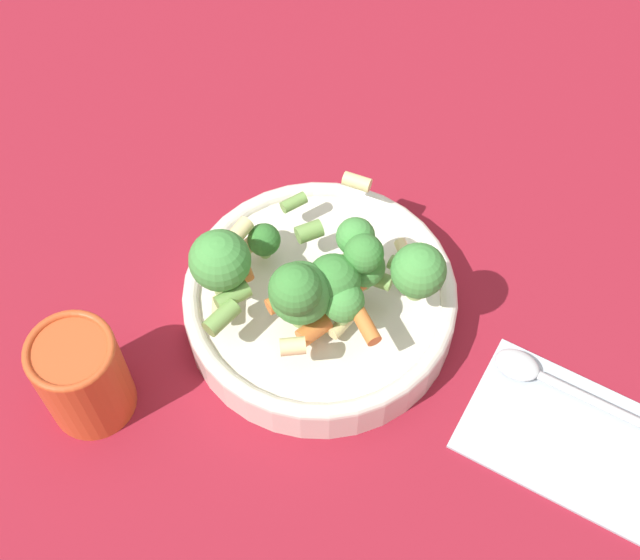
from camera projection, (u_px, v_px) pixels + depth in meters
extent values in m
plane|color=maroon|center=(320.00, 315.00, 0.75)|extent=(3.00, 3.00, 0.00)
cylinder|color=silver|center=(320.00, 304.00, 0.73)|extent=(0.22, 0.22, 0.04)
torus|color=silver|center=(320.00, 293.00, 0.72)|extent=(0.22, 0.22, 0.01)
cylinder|color=#8CB766|center=(265.00, 251.00, 0.72)|extent=(0.01, 0.01, 0.01)
sphere|color=#33722D|center=(264.00, 240.00, 0.71)|extent=(0.03, 0.03, 0.03)
cylinder|color=#8CB766|center=(327.00, 300.00, 0.68)|extent=(0.01, 0.01, 0.01)
sphere|color=#3D8438|center=(327.00, 284.00, 0.66)|extent=(0.04, 0.04, 0.04)
cylinder|color=#8CB766|center=(301.00, 313.00, 0.68)|extent=(0.02, 0.02, 0.02)
sphere|color=#479342|center=(301.00, 293.00, 0.65)|extent=(0.05, 0.05, 0.05)
cylinder|color=#8CB766|center=(416.00, 288.00, 0.67)|extent=(0.01, 0.01, 0.01)
sphere|color=#479342|center=(419.00, 271.00, 0.65)|extent=(0.04, 0.04, 0.04)
cylinder|color=#8CB766|center=(363.00, 268.00, 0.68)|extent=(0.01, 0.01, 0.01)
sphere|color=#3D8438|center=(364.00, 253.00, 0.66)|extent=(0.03, 0.03, 0.03)
cylinder|color=#8CB766|center=(364.00, 280.00, 0.70)|extent=(0.01, 0.01, 0.01)
sphere|color=#479342|center=(365.00, 267.00, 0.68)|extent=(0.03, 0.03, 0.03)
cylinder|color=#8CB766|center=(341.00, 315.00, 0.68)|extent=(0.01, 0.01, 0.01)
sphere|color=#479342|center=(341.00, 302.00, 0.66)|extent=(0.03, 0.03, 0.03)
cylinder|color=#8CB766|center=(356.00, 253.00, 0.69)|extent=(0.01, 0.01, 0.02)
sphere|color=#479342|center=(357.00, 238.00, 0.67)|extent=(0.03, 0.03, 0.03)
cylinder|color=#8CB766|center=(224.00, 282.00, 0.69)|extent=(0.02, 0.02, 0.02)
sphere|color=#479342|center=(220.00, 260.00, 0.66)|extent=(0.05, 0.05, 0.05)
cylinder|color=#8CB766|center=(296.00, 307.00, 0.66)|extent=(0.01, 0.01, 0.02)
sphere|color=#3D8438|center=(295.00, 289.00, 0.64)|extent=(0.04, 0.04, 0.04)
cylinder|color=#729E4C|center=(406.00, 269.00, 0.71)|extent=(0.03, 0.03, 0.01)
cylinder|color=beige|center=(218.00, 309.00, 0.68)|extent=(0.02, 0.02, 0.01)
cylinder|color=#729E4C|center=(227.00, 254.00, 0.70)|extent=(0.02, 0.02, 0.01)
cylinder|color=orange|center=(314.00, 330.00, 0.68)|extent=(0.03, 0.02, 0.01)
cylinder|color=#729E4C|center=(312.00, 306.00, 0.69)|extent=(0.02, 0.02, 0.01)
cylinder|color=orange|center=(281.00, 301.00, 0.68)|extent=(0.02, 0.01, 0.01)
cylinder|color=beige|center=(344.00, 323.00, 0.69)|extent=(0.03, 0.02, 0.01)
cylinder|color=#729E4C|center=(222.00, 318.00, 0.66)|extent=(0.03, 0.02, 0.01)
cylinder|color=beige|center=(357.00, 182.00, 0.72)|extent=(0.02, 0.02, 0.01)
cylinder|color=orange|center=(243.00, 265.00, 0.68)|extent=(0.01, 0.03, 0.01)
cylinder|color=beige|center=(240.00, 230.00, 0.70)|extent=(0.02, 0.02, 0.01)
cylinder|color=orange|center=(366.00, 326.00, 0.65)|extent=(0.01, 0.03, 0.01)
cylinder|color=#729E4C|center=(378.00, 279.00, 0.69)|extent=(0.02, 0.02, 0.01)
cylinder|color=beige|center=(293.00, 346.00, 0.64)|extent=(0.02, 0.02, 0.01)
cylinder|color=beige|center=(254.00, 241.00, 0.72)|extent=(0.02, 0.02, 0.01)
cylinder|color=#729E4C|center=(341.00, 265.00, 0.71)|extent=(0.02, 0.02, 0.01)
cylinder|color=#729E4C|center=(233.00, 296.00, 0.67)|extent=(0.03, 0.02, 0.01)
cylinder|color=#729E4C|center=(294.00, 202.00, 0.73)|extent=(0.02, 0.01, 0.01)
cylinder|color=beige|center=(405.00, 254.00, 0.72)|extent=(0.01, 0.03, 0.01)
cylinder|color=orange|center=(349.00, 293.00, 0.68)|extent=(0.03, 0.01, 0.01)
cylinder|color=#729E4C|center=(309.00, 232.00, 0.71)|extent=(0.02, 0.02, 0.01)
cylinder|color=#CC4C23|center=(83.00, 377.00, 0.67)|extent=(0.07, 0.07, 0.09)
torus|color=#CC4C23|center=(69.00, 350.00, 0.63)|extent=(0.07, 0.07, 0.01)
cube|color=#B2BCC6|center=(573.00, 438.00, 0.68)|extent=(0.18, 0.20, 0.01)
cylinder|color=silver|center=(608.00, 408.00, 0.69)|extent=(0.07, 0.10, 0.01)
ellipsoid|color=silver|center=(517.00, 365.00, 0.71)|extent=(0.04, 0.04, 0.01)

